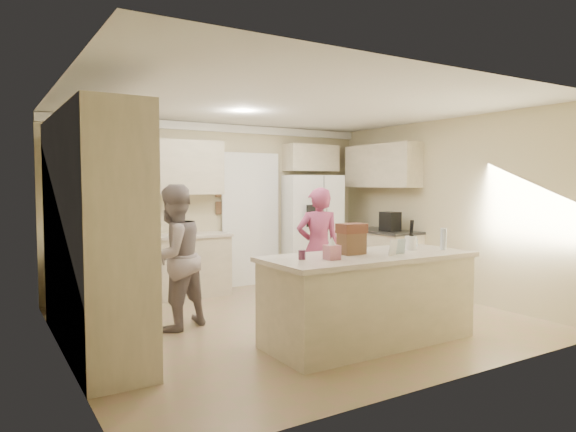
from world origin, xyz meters
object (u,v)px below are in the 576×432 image
coffee_maker (390,221)px  utensil_crock (411,243)px  refrigerator (311,229)px  island_base (368,300)px  tissue_box (332,252)px  teen_boy (173,257)px  dollhouse_body (352,244)px  teen_girl (318,248)px

coffee_maker → utensil_crock: bearing=-127.1°
refrigerator → island_base: refrigerator is taller
refrigerator → tissue_box: bearing=-108.5°
coffee_maker → teen_boy: 3.65m
dollhouse_body → teen_girl: (0.57, 1.42, -0.23)m
coffee_maker → tissue_box: coffee_maker is taller
utensil_crock → teen_girl: (-0.23, 1.47, -0.19)m
tissue_box → teen_boy: 1.94m
island_base → teen_boy: 2.24m
teen_boy → teen_girl: (2.00, -0.01, -0.02)m
coffee_maker → tissue_box: size_ratio=2.14×
dollhouse_body → coffee_maker: bearing=39.3°
dollhouse_body → teen_girl: bearing=68.2°
coffee_maker → teen_boy: (-3.63, -0.36, -0.24)m
utensil_crock → teen_girl: bearing=98.9°
teen_boy → teen_girl: teen_boy is taller
teen_girl → dollhouse_body: bearing=89.8°
tissue_box → teen_girl: teen_girl is taller
tissue_box → dollhouse_body: 0.45m
coffee_maker → dollhouse_body: 2.84m
teen_boy → teen_girl: bearing=157.0°
tissue_box → refrigerator: bearing=59.0°
island_base → utensil_crock: bearing=4.4°
island_base → teen_girl: teen_girl is taller
coffee_maker → teen_boy: bearing=-174.3°
island_base → teen_girl: size_ratio=1.37×
island_base → tissue_box: 0.79m
coffee_maker → island_base: size_ratio=0.14×
dollhouse_body → teen_girl: size_ratio=0.16×
refrigerator → utensil_crock: 3.08m
teen_boy → dollhouse_body: bearing=112.2°
coffee_maker → teen_girl: bearing=-167.0°
refrigerator → teen_girl: 1.78m
island_base → teen_girl: (0.42, 1.52, 0.37)m
dollhouse_body → teen_girl: teen_girl is taller
refrigerator → coffee_maker: bearing=-45.7°
tissue_box → teen_boy: bearing=122.1°
refrigerator → teen_boy: refrigerator is taller
island_base → teen_girl: bearing=74.6°
refrigerator → dollhouse_body: bearing=-104.3°
island_base → tissue_box: tissue_box is taller
teen_boy → island_base: bearing=113.2°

